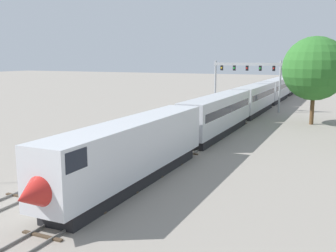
% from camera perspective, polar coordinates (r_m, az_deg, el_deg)
% --- Properties ---
extents(ground_plane, '(400.00, 400.00, 0.00)m').
position_cam_1_polar(ground_plane, '(27.80, -12.52, -9.87)').
color(ground_plane, gray).
extents(track_main, '(2.60, 200.00, 0.16)m').
position_cam_1_polar(track_main, '(82.42, 14.80, 3.17)').
color(track_main, slate).
rests_on(track_main, ground).
extents(track_near, '(2.60, 160.00, 0.16)m').
position_cam_1_polar(track_near, '(64.42, 6.82, 1.62)').
color(track_near, slate).
rests_on(track_near, ground).
extents(passenger_train, '(3.04, 144.81, 4.80)m').
position_cam_1_polar(passenger_train, '(88.21, 15.58, 5.23)').
color(passenger_train, silver).
rests_on(passenger_train, ground).
extents(signal_gantry, '(12.10, 0.49, 8.82)m').
position_cam_1_polar(signal_gantry, '(70.43, 11.44, 7.42)').
color(signal_gantry, '#999BA0').
rests_on(signal_gantry, ground).
extents(trackside_tree_left, '(8.85, 8.85, 12.27)m').
position_cam_1_polar(trackside_tree_left, '(58.17, 20.65, 7.86)').
color(trackside_tree_left, brown).
rests_on(trackside_tree_left, ground).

